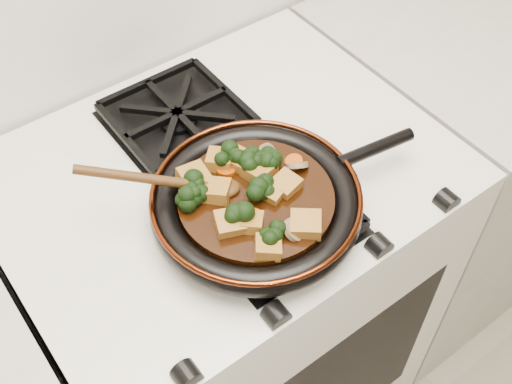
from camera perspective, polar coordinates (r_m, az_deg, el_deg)
stove at (r=1.46m, az=-2.31°, el=-9.78°), size 0.76×0.60×0.90m
burner_grate_front at (r=1.01m, az=1.44°, el=-2.11°), size 0.23×0.23×0.03m
burner_grate_back at (r=1.17m, az=-6.99°, el=6.64°), size 0.23×0.23×0.03m
skillet at (r=0.99m, az=0.11°, el=-0.92°), size 0.45×0.33×0.05m
braising_sauce at (r=0.98m, az=-0.00°, el=-0.78°), size 0.24×0.24×0.02m
tofu_cube_0 at (r=0.97m, az=1.45°, el=0.02°), size 0.05×0.05×0.02m
tofu_cube_1 at (r=1.02m, az=-3.25°, el=2.86°), size 0.06×0.06×0.03m
tofu_cube_2 at (r=0.97m, az=-3.62°, el=0.09°), size 0.06×0.06×0.03m
tofu_cube_3 at (r=0.94m, az=-2.33°, el=-2.80°), size 0.05×0.06×0.03m
tofu_cube_4 at (r=0.98m, az=2.67°, el=0.67°), size 0.05×0.05×0.03m
tofu_cube_5 at (r=0.99m, az=-5.53°, el=1.28°), size 0.05×0.05×0.03m
tofu_cube_6 at (r=1.00m, az=0.28°, el=1.93°), size 0.06×0.05×0.03m
tofu_cube_7 at (r=0.94m, az=-0.49°, el=-2.73°), size 0.05×0.05×0.02m
tofu_cube_8 at (r=1.01m, az=-1.21°, el=2.68°), size 0.05×0.05×0.02m
tofu_cube_9 at (r=0.91m, az=1.07°, el=-4.92°), size 0.05×0.05×0.03m
tofu_cube_10 at (r=0.94m, az=4.44°, el=-2.91°), size 0.06×0.06×0.03m
broccoli_floret_0 at (r=0.92m, az=1.87°, el=-4.08°), size 0.08×0.07×0.06m
broccoli_floret_1 at (r=1.01m, az=-0.75°, el=2.61°), size 0.08×0.08×0.06m
broccoli_floret_2 at (r=0.94m, az=-1.40°, el=-2.19°), size 0.08×0.08×0.06m
broccoli_floret_3 at (r=1.01m, az=0.81°, el=2.81°), size 0.09×0.09×0.07m
broccoli_floret_4 at (r=0.97m, az=-5.65°, el=-0.02°), size 0.08×0.09×0.07m
broccoli_floret_5 at (r=0.97m, az=0.48°, el=-0.03°), size 0.08×0.09×0.06m
broccoli_floret_6 at (r=0.97m, az=-5.98°, el=-0.55°), size 0.07×0.07×0.06m
broccoli_floret_7 at (r=1.01m, az=-0.46°, el=2.94°), size 0.08×0.08×0.07m
broccoli_floret_8 at (r=1.01m, az=-2.83°, el=2.98°), size 0.07×0.08×0.07m
carrot_coin_0 at (r=0.99m, az=2.88°, el=1.06°), size 0.03×0.03×0.02m
carrot_coin_1 at (r=0.95m, az=-0.30°, el=-2.21°), size 0.03×0.03×0.01m
carrot_coin_2 at (r=1.01m, az=-2.68°, el=2.06°), size 0.03×0.03×0.01m
carrot_coin_3 at (r=1.02m, az=3.39°, el=2.70°), size 0.03×0.03×0.01m
carrot_coin_4 at (r=0.92m, az=1.19°, el=-4.65°), size 0.03×0.03×0.02m
carrot_coin_5 at (r=1.02m, az=-2.34°, el=3.13°), size 0.03×0.03×0.01m
mushroom_slice_0 at (r=1.03m, az=1.03°, el=3.50°), size 0.04×0.04×0.03m
mushroom_slice_1 at (r=1.01m, az=3.66°, el=2.39°), size 0.05×0.05×0.03m
mushroom_slice_2 at (r=0.93m, az=3.39°, el=-3.34°), size 0.05×0.05×0.03m
mushroom_slice_3 at (r=1.03m, az=-1.81°, el=3.33°), size 0.05×0.05×0.02m
wooden_spoon at (r=0.97m, az=-6.51°, el=0.78°), size 0.14×0.09×0.22m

